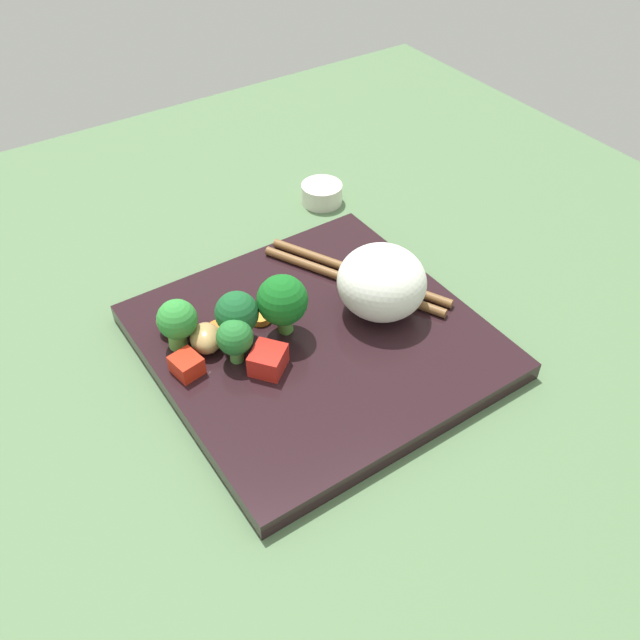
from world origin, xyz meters
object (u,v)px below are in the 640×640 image
Objects in this scene: square_plate at (316,341)px; chopstick_pair at (355,276)px; carrot_slice_0 at (221,331)px; broccoli_floret_2 at (177,321)px; rice_mound at (382,282)px; sauce_cup at (322,193)px.

square_plate is 9.03cm from chopstick_pair.
carrot_slice_0 is 15.06cm from chopstick_pair.
broccoli_floret_2 is 19.01cm from chopstick_pair.
broccoli_floret_2 is at bearing 70.91° from rice_mound.
carrot_slice_0 is at bearing 68.91° from rice_mound.
broccoli_floret_2 is 1.70× the size of carrot_slice_0.
sauce_cup is at bearing -59.45° from broccoli_floret_2.
chopstick_pair is at bearing -91.64° from carrot_slice_0.
square_plate is 3.42× the size of rice_mound.
rice_mound reaches higher than chopstick_pair.
square_plate is at bearing 93.44° from chopstick_pair.
rice_mound is 1.69× the size of broccoli_floret_2.
broccoli_floret_2 reaches higher than chopstick_pair.
sauce_cup is (15.07, -25.53, -3.54)cm from broccoli_floret_2.
rice_mound is 2.87× the size of carrot_slice_0.
carrot_slice_0 reaches higher than square_plate.
carrot_slice_0 is 26.92cm from sauce_cup.
broccoli_floret_2 reaches higher than carrot_slice_0.
carrot_slice_0 is at bearing -101.09° from broccoli_floret_2.
chopstick_pair is at bearing 157.53° from sauce_cup.
carrot_slice_0 is (-0.74, -3.75, -2.64)cm from broccoli_floret_2.
chopstick_pair is at bearing -93.55° from broccoli_floret_2.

